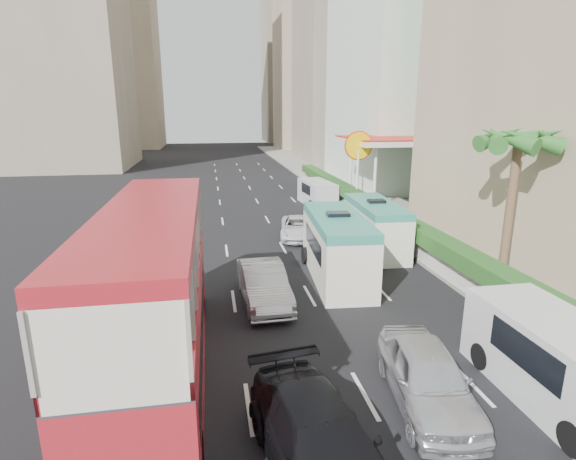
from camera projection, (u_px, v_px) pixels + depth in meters
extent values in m
plane|color=black|center=(356.00, 356.00, 14.33)|extent=(200.00, 200.00, 0.00)
cube|color=#AD1D26|center=(156.00, 296.00, 12.68)|extent=(2.50, 11.00, 5.06)
imported|color=silver|center=(264.00, 302.00, 18.39)|extent=(1.90, 4.92, 1.60)
imported|color=silver|center=(425.00, 403.00, 12.05)|extent=(2.53, 4.91, 1.60)
imported|color=silver|center=(298.00, 237.00, 27.80)|extent=(2.90, 4.87, 1.27)
cube|color=silver|center=(337.00, 247.00, 20.73)|extent=(2.73, 6.87, 2.98)
cube|color=silver|center=(375.00, 227.00, 24.91)|extent=(2.36, 6.25, 2.73)
cube|color=silver|center=(560.00, 364.00, 11.84)|extent=(2.25, 5.61, 2.24)
cube|color=silver|center=(317.00, 193.00, 37.22)|extent=(2.40, 5.08, 1.97)
cube|color=#99968C|center=(364.00, 199.00, 39.61)|extent=(6.00, 120.00, 0.18)
cube|color=silver|center=(380.00, 223.00, 28.52)|extent=(0.30, 44.00, 1.00)
cube|color=#2D6626|center=(381.00, 210.00, 28.30)|extent=(1.10, 44.00, 0.70)
cylinder|color=brown|center=(509.00, 216.00, 18.57)|extent=(0.36, 0.36, 6.40)
cube|color=silver|center=(385.00, 171.00, 37.19)|extent=(6.50, 8.00, 5.50)
cube|color=tan|center=(312.00, 36.00, 89.56)|extent=(14.00, 14.00, 44.00)
cube|color=gray|center=(292.00, 59.00, 111.02)|extent=(14.00, 14.00, 40.00)
cube|color=tan|center=(115.00, 32.00, 90.43)|extent=(16.00, 16.00, 46.00)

